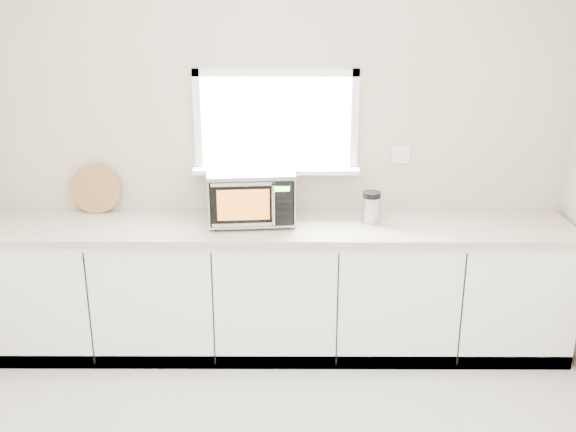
{
  "coord_description": "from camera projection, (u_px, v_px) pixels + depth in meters",
  "views": [
    {
      "loc": [
        0.1,
        -2.49,
        2.43
      ],
      "look_at": [
        0.08,
        1.55,
        1.03
      ],
      "focal_mm": 42.0,
      "sensor_mm": 36.0,
      "label": 1
    }
  ],
  "objects": [
    {
      "name": "knife_block",
      "position": [
        239.0,
        207.0,
        4.38
      ],
      "size": [
        0.12,
        0.22,
        0.31
      ],
      "rotation": [
        0.0,
        0.0,
        -0.08
      ],
      "color": "#442518",
      "rests_on": "countertop"
    },
    {
      "name": "countertop",
      "position": [
        276.0,
        227.0,
        4.45
      ],
      "size": [
        3.92,
        0.64,
        0.04
      ],
      "primitive_type": "cube",
      "color": "#BCB39B",
      "rests_on": "cabinets"
    },
    {
      "name": "microwave",
      "position": [
        251.0,
        194.0,
        4.45
      ],
      "size": [
        0.6,
        0.48,
        0.36
      ],
      "rotation": [
        0.0,
        0.0,
        0.09
      ],
      "color": "black",
      "rests_on": "countertop"
    },
    {
      "name": "back_wall",
      "position": [
        276.0,
        148.0,
        4.59
      ],
      "size": [
        4.0,
        0.17,
        2.7
      ],
      "color": "beige",
      "rests_on": "ground"
    },
    {
      "name": "coffee_grinder",
      "position": [
        371.0,
        207.0,
        4.45
      ],
      "size": [
        0.14,
        0.14,
        0.21
      ],
      "rotation": [
        0.0,
        0.0,
        0.19
      ],
      "color": "#ADB0B4",
      "rests_on": "countertop"
    },
    {
      "name": "cabinets",
      "position": [
        276.0,
        290.0,
        4.61
      ],
      "size": [
        3.92,
        0.6,
        0.88
      ],
      "primitive_type": "cube",
      "color": "white",
      "rests_on": "ground"
    },
    {
      "name": "cutting_board",
      "position": [
        96.0,
        188.0,
        4.63
      ],
      "size": [
        0.34,
        0.08,
        0.34
      ],
      "primitive_type": "cylinder",
      "rotation": [
        1.4,
        0.0,
        0.0
      ],
      "color": "#A58240",
      "rests_on": "countertop"
    }
  ]
}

